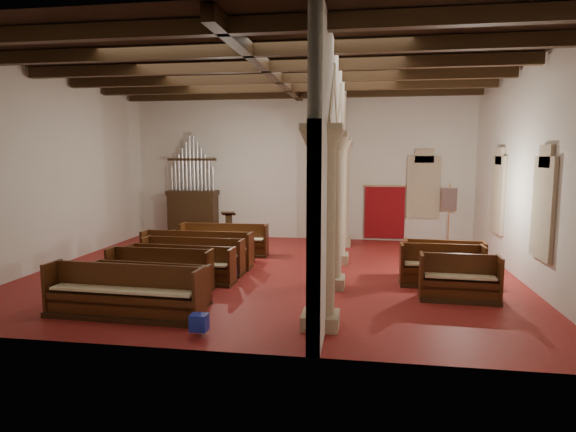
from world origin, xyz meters
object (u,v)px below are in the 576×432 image
at_px(processional_banner, 449,225).
at_px(aisle_pew_0, 459,285).
at_px(pipe_organ, 193,205).
at_px(lectern, 229,230).
at_px(nave_pew_0, 124,300).

height_order(processional_banner, aisle_pew_0, processional_banner).
xyz_separation_m(pipe_organ, lectern, (1.89, -1.16, -0.83)).
distance_m(pipe_organ, processional_banner, 10.43).
relative_size(pipe_organ, lectern, 3.38).
distance_m(lectern, processional_banner, 8.58).
relative_size(lectern, nave_pew_0, 0.37).
xyz_separation_m(pipe_organ, nave_pew_0, (2.07, -10.05, -1.00)).
height_order(processional_banner, nave_pew_0, processional_banner).
height_order(lectern, aisle_pew_0, lectern).
distance_m(lectern, aisle_pew_0, 9.96).
xyz_separation_m(lectern, nave_pew_0, (0.18, -8.89, -0.16)).
bearing_deg(nave_pew_0, aisle_pew_0, 20.20).
xyz_separation_m(nave_pew_0, aisle_pew_0, (7.36, 2.38, 0.00)).
relative_size(pipe_organ, aisle_pew_0, 2.33).
bearing_deg(processional_banner, lectern, -157.05).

